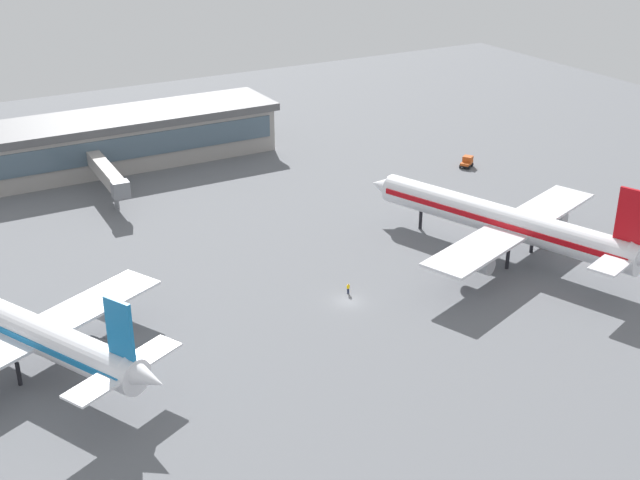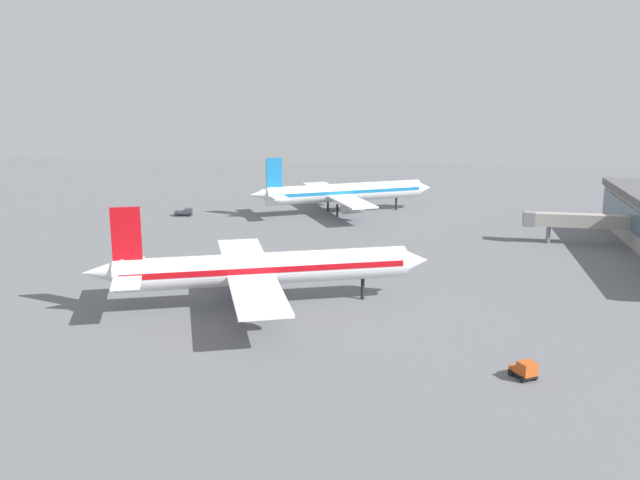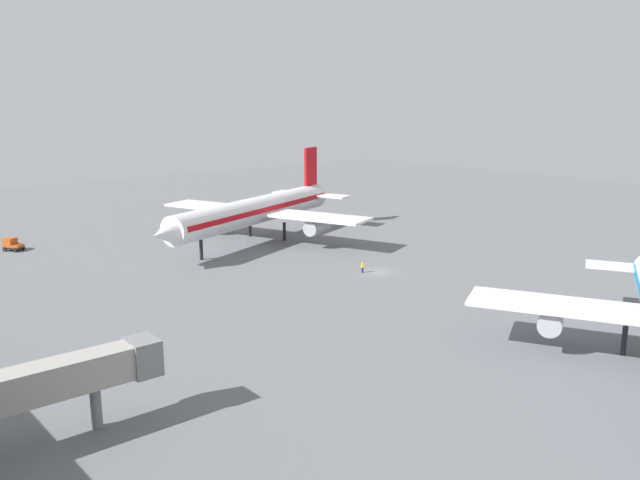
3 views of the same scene
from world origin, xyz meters
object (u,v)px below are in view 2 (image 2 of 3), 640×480
Objects in this scene: airplane_at_gate at (343,192)px; airplane_taxiing at (260,269)px; ground_crew_worker at (299,254)px; baggage_tug at (525,370)px; pushback_tractor at (185,212)px.

airplane_taxiing is at bearing -119.83° from airplane_at_gate.
baggage_tug is at bearing 117.29° from ground_crew_worker.
pushback_tractor is (-9.07, 39.52, -4.52)m from airplane_at_gate.
ground_crew_worker is (-46.45, 3.54, -4.64)m from airplane_at_gate.
pushback_tractor is (66.94, 34.88, -5.11)m from airplane_taxiing.
ground_crew_worker is (-37.38, -35.97, -0.12)m from pushback_tractor.
baggage_tug reaches higher than pushback_tractor.
airplane_taxiing is 14.20× the size of baggage_tug.
baggage_tug is at bearing -60.10° from pushback_tractor.
airplane_at_gate reaches higher than ground_crew_worker.
baggage_tug is 2.24× the size of ground_crew_worker.
airplane_at_gate is 12.33× the size of baggage_tug.
airplane_at_gate is 9.93× the size of pushback_tractor.
pushback_tractor is 115.60m from baggage_tug.
airplane_taxiing is 30.04m from ground_crew_worker.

